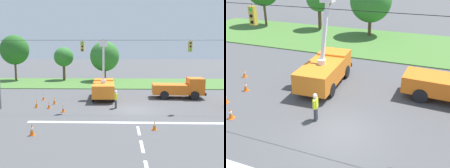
# 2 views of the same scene
# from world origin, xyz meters

# --- Properties ---
(ground_plane) EXTENTS (200.00, 200.00, 0.00)m
(ground_plane) POSITION_xyz_m (0.00, 0.00, 0.00)
(ground_plane) COLOR #4C4C4F
(grass_verge) EXTENTS (56.00, 12.00, 0.10)m
(grass_verge) POSITION_xyz_m (0.00, 18.00, 0.05)
(grass_verge) COLOR #477533
(grass_verge) RESTS_ON ground
(lane_markings) EXTENTS (17.60, 15.25, 0.01)m
(lane_markings) POSITION_xyz_m (0.00, -5.81, 0.00)
(lane_markings) COLOR silver
(lane_markings) RESTS_ON ground
(signal_gantry) EXTENTS (26.20, 0.33, 7.20)m
(signal_gantry) POSITION_xyz_m (0.03, -0.00, 4.25)
(signal_gantry) COLOR slate
(signal_gantry) RESTS_ON ground
(tree_far_west) EXTENTS (5.01, 4.46, 8.03)m
(tree_far_west) POSITION_xyz_m (-19.93, 21.26, 5.42)
(tree_far_west) COLOR brown
(tree_far_west) RESTS_ON ground
(tree_west) EXTENTS (3.43, 3.76, 5.91)m
(tree_west) POSITION_xyz_m (-11.39, 21.86, 4.16)
(tree_west) COLOR brown
(tree_west) RESTS_ON ground
(tree_centre) EXTENTS (5.05, 5.29, 6.95)m
(tree_centre) POSITION_xyz_m (-4.04, 20.98, 4.34)
(tree_centre) COLOR brown
(tree_centre) RESTS_ON ground
(utility_truck_bucket_lift) EXTENTS (2.71, 6.41, 6.81)m
(utility_truck_bucket_lift) POSITION_xyz_m (-3.27, 5.43, 1.35)
(utility_truck_bucket_lift) COLOR orange
(utility_truck_bucket_lift) RESTS_ON ground
(utility_truck_support_near) EXTENTS (6.12, 2.66, 2.38)m
(utility_truck_support_near) POSITION_xyz_m (5.74, 6.04, 1.18)
(utility_truck_support_near) COLOR orange
(utility_truck_support_near) RESTS_ON ground
(road_worker) EXTENTS (0.30, 0.64, 1.77)m
(road_worker) POSITION_xyz_m (-1.76, 0.57, 1.00)
(road_worker) COLOR #383842
(road_worker) RESTS_ON ground
(traffic_cone_foreground_left) EXTENTS (0.36, 0.36, 0.76)m
(traffic_cone_foreground_left) POSITION_xyz_m (-9.65, 0.63, 0.38)
(traffic_cone_foreground_left) COLOR orange
(traffic_cone_foreground_left) RESTS_ON ground
(traffic_cone_foreground_right) EXTENTS (0.36, 0.36, 0.66)m
(traffic_cone_foreground_right) POSITION_xyz_m (-10.04, 4.32, 0.32)
(traffic_cone_foreground_right) COLOR orange
(traffic_cone_foreground_right) RESTS_ON ground
(traffic_cone_mid_right) EXTENTS (0.36, 0.36, 0.73)m
(traffic_cone_mid_right) POSITION_xyz_m (-8.26, 2.29, 0.36)
(traffic_cone_mid_right) COLOR orange
(traffic_cone_mid_right) RESTS_ON ground
(traffic_cone_near_bucket) EXTENTS (0.36, 0.36, 0.71)m
(traffic_cone_near_bucket) POSITION_xyz_m (-8.31, 0.29, 0.35)
(traffic_cone_near_bucket) COLOR orange
(traffic_cone_near_bucket) RESTS_ON ground
(traffic_cone_lane_edge_a) EXTENTS (0.36, 0.36, 0.69)m
(traffic_cone_lane_edge_a) POSITION_xyz_m (-6.60, -1.10, 0.34)
(traffic_cone_lane_edge_a) COLOR orange
(traffic_cone_lane_edge_a) RESTS_ON ground
(traffic_cone_lane_edge_b) EXTENTS (0.36, 0.36, 0.82)m
(traffic_cone_lane_edge_b) POSITION_xyz_m (-7.35, -7.55, 0.41)
(traffic_cone_lane_edge_b) COLOR orange
(traffic_cone_lane_edge_b) RESTS_ON ground
(traffic_cone_far_left) EXTENTS (0.36, 0.36, 0.70)m
(traffic_cone_far_left) POSITION_xyz_m (1.16, -6.11, 0.34)
(traffic_cone_far_left) COLOR orange
(traffic_cone_far_left) RESTS_ON ground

